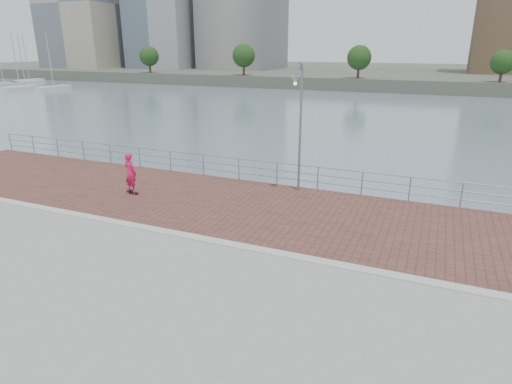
% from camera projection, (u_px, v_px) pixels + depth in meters
% --- Properties ---
extents(water, '(400.00, 400.00, 0.00)m').
position_uv_depth(water, '(234.00, 296.00, 15.19)').
color(water, slate).
rests_on(water, ground).
extents(seawall, '(40.00, 24.00, 2.00)m').
position_uv_depth(seawall, '(144.00, 364.00, 10.52)').
color(seawall, gray).
rests_on(seawall, ground).
extents(brick_lane, '(40.00, 6.80, 0.02)m').
position_uv_depth(brick_lane, '(271.00, 210.00, 17.68)').
color(brick_lane, brown).
rests_on(brick_lane, seawall).
extents(curb, '(40.00, 0.40, 0.06)m').
position_uv_depth(curb, '(233.00, 245.00, 14.54)').
color(curb, '#B7B5AD').
rests_on(curb, seawall).
extents(far_shore, '(320.00, 95.00, 2.50)m').
position_uv_depth(far_shore, '(422.00, 74.00, 121.44)').
color(far_shore, '#4C5142').
rests_on(far_shore, ground).
extents(guardrail, '(39.06, 0.06, 1.13)m').
position_uv_depth(guardrail, '(297.00, 173.00, 20.42)').
color(guardrail, '#8C9EA8').
rests_on(guardrail, brick_lane).
extents(street_lamp, '(0.41, 1.18, 5.56)m').
position_uv_depth(street_lamp, '(298.00, 107.00, 18.49)').
color(street_lamp, gray).
rests_on(street_lamp, brick_lane).
extents(skateboard, '(0.71, 0.32, 0.08)m').
position_uv_depth(skateboard, '(132.00, 192.00, 19.64)').
color(skateboard, black).
rests_on(skateboard, brick_lane).
extents(skateboarder, '(0.75, 0.57, 1.83)m').
position_uv_depth(skateboarder, '(130.00, 173.00, 19.34)').
color(skateboarder, '#D51C52').
rests_on(skateboarder, skateboard).
extents(shoreline_trees, '(109.44, 4.97, 6.62)m').
position_uv_depth(shoreline_trees, '(342.00, 58.00, 85.21)').
color(shoreline_trees, '#473323').
rests_on(shoreline_trees, far_shore).
extents(marina, '(23.53, 22.58, 11.38)m').
position_uv_depth(marina, '(18.00, 84.00, 96.27)').
color(marina, silver).
rests_on(marina, water).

